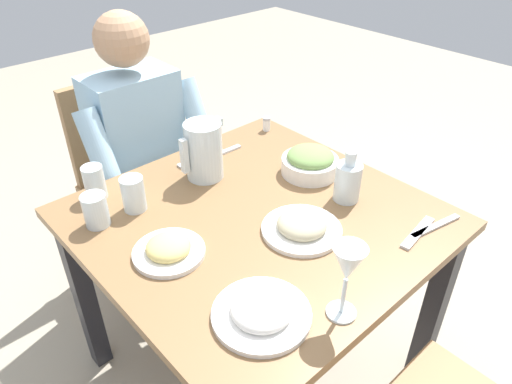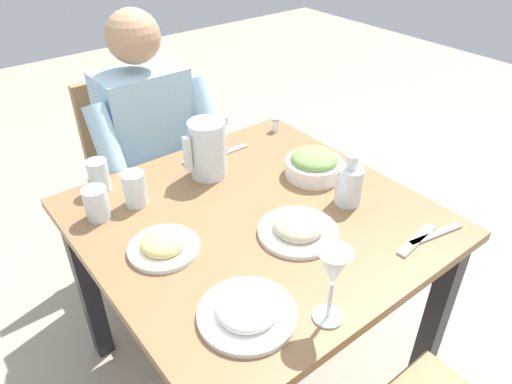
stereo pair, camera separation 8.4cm
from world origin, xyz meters
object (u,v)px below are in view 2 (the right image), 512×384
at_px(water_glass_far_right, 135,189).
at_px(salt_shaker, 275,124).
at_px(chair_near, 140,167).
at_px(plate_fries, 163,245).
at_px(dining_table, 255,243).
at_px(oil_carafe, 349,187).
at_px(water_pitcher, 207,149).
at_px(water_glass_center, 99,176).
at_px(diner_near, 159,157).
at_px(salad_bowl, 314,164).
at_px(plate_beans, 298,228).
at_px(water_glass_by_pitcher, 96,203).
at_px(wine_glass, 333,272).
at_px(plate_yoghurt, 247,311).

xyz_separation_m(water_glass_far_right, salt_shaker, (-0.64, -0.11, -0.03)).
xyz_separation_m(chair_near, plate_fries, (0.28, 0.76, 0.23)).
distance_m(dining_table, oil_carafe, 0.33).
xyz_separation_m(chair_near, water_pitcher, (-0.02, 0.52, 0.31)).
distance_m(water_glass_center, salt_shaker, 0.70).
relative_size(diner_near, water_glass_center, 10.94).
relative_size(salad_bowl, plate_beans, 0.84).
xyz_separation_m(salad_bowl, plate_fries, (0.57, 0.03, -0.02)).
xyz_separation_m(chair_near, water_glass_far_right, (0.24, 0.53, 0.27)).
distance_m(dining_table, salad_bowl, 0.33).
height_order(water_glass_by_pitcher, water_glass_far_right, water_glass_far_right).
relative_size(chair_near, water_glass_far_right, 8.11).
bearing_deg(salad_bowl, water_glass_by_pitcher, -18.49).
distance_m(diner_near, salt_shaker, 0.46).
xyz_separation_m(water_glass_center, wine_glass, (-0.19, 0.81, 0.09)).
height_order(dining_table, oil_carafe, oil_carafe).
xyz_separation_m(dining_table, plate_beans, (-0.04, 0.14, 0.13)).
xyz_separation_m(dining_table, chair_near, (0.00, -0.79, -0.11)).
bearing_deg(chair_near, salad_bowl, 111.55).
bearing_deg(water_glass_by_pitcher, salt_shaker, -171.97).
bearing_deg(salt_shaker, diner_near, -27.57).
relative_size(chair_near, plate_beans, 3.86).
height_order(plate_fries, water_glass_far_right, water_glass_far_right).
bearing_deg(chair_near, plate_fries, 69.73).
xyz_separation_m(diner_near, plate_beans, (-0.04, 0.73, 0.09)).
bearing_deg(salt_shaker, water_glass_center, -1.86).
relative_size(plate_beans, oil_carafe, 1.37).
height_order(salad_bowl, plate_fries, salad_bowl).
height_order(dining_table, water_pitcher, water_pitcher).
bearing_deg(water_glass_by_pitcher, water_glass_far_right, 177.28).
bearing_deg(oil_carafe, water_pitcher, -58.70).
relative_size(plate_beans, water_glass_far_right, 2.10).
relative_size(dining_table, chair_near, 1.08).
bearing_deg(chair_near, diner_near, 90.00).
distance_m(water_pitcher, water_glass_far_right, 0.27).
bearing_deg(water_glass_center, diner_near, -147.83).
relative_size(diner_near, salad_bowl, 6.18).
distance_m(water_pitcher, salt_shaker, 0.40).
bearing_deg(dining_table, water_glass_by_pitcher, -36.89).
distance_m(plate_yoghurt, water_glass_center, 0.69).
height_order(diner_near, plate_yoghurt, diner_near).
distance_m(plate_beans, wine_glass, 0.33).
relative_size(dining_table, water_glass_far_right, 8.79).
xyz_separation_m(plate_fries, water_glass_far_right, (-0.04, -0.24, 0.04)).
xyz_separation_m(water_pitcher, water_glass_far_right, (0.26, 0.01, -0.04)).
relative_size(plate_yoghurt, water_glass_by_pitcher, 2.33).
bearing_deg(water_glass_by_pitcher, salad_bowl, 161.51).
bearing_deg(diner_near, chair_near, -90.00).
distance_m(salad_bowl, salt_shaker, 0.34).
relative_size(plate_yoghurt, oil_carafe, 1.39).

